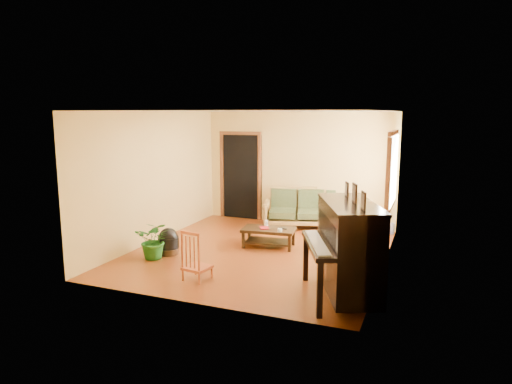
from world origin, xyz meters
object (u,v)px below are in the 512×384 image
at_px(coffee_table, 269,238).
at_px(ceramic_crock, 390,228).
at_px(red_chair, 197,255).
at_px(piano, 349,250).
at_px(armchair, 357,235).
at_px(footstool, 169,244).
at_px(potted_plant, 155,240).
at_px(sofa, 311,209).

xyz_separation_m(coffee_table, ceramic_crock, (2.10, 1.88, -0.07)).
bearing_deg(red_chair, piano, 13.79).
xyz_separation_m(armchair, piano, (0.18, -1.84, 0.26)).
relative_size(footstool, red_chair, 0.48).
bearing_deg(armchair, potted_plant, -174.65).
bearing_deg(coffee_table, footstool, -144.26).
bearing_deg(potted_plant, coffee_table, 41.35).
bearing_deg(ceramic_crock, piano, -93.39).
xyz_separation_m(sofa, footstool, (-1.93, -2.86, -0.26)).
bearing_deg(sofa, red_chair, -117.33).
xyz_separation_m(footstool, red_chair, (1.13, -0.96, 0.22)).
height_order(coffee_table, red_chair, red_chair).
distance_m(sofa, armchair, 2.23).
bearing_deg(ceramic_crock, armchair, -101.68).
relative_size(coffee_table, piano, 0.66).
relative_size(red_chair, ceramic_crock, 3.48).
xyz_separation_m(coffee_table, piano, (1.87, -1.90, 0.50)).
height_order(armchair, ceramic_crock, armchair).
bearing_deg(piano, armchair, 72.42).
bearing_deg(red_chair, sofa, 87.36).
xyz_separation_m(footstool, ceramic_crock, (3.65, 3.00, -0.07)).
relative_size(piano, red_chair, 1.93).
relative_size(footstool, ceramic_crock, 1.67).
distance_m(red_chair, potted_plant, 1.37).
height_order(red_chair, ceramic_crock, red_chair).
relative_size(sofa, coffee_table, 2.07).
relative_size(sofa, armchair, 2.46).
distance_m(piano, red_chair, 2.32).
distance_m(footstool, ceramic_crock, 4.72).
bearing_deg(potted_plant, piano, -7.44).
bearing_deg(sofa, ceramic_crock, -10.78).
xyz_separation_m(armchair, red_chair, (-2.12, -2.02, -0.02)).
height_order(ceramic_crock, potted_plant, potted_plant).
bearing_deg(footstool, red_chair, -40.44).
height_order(armchair, potted_plant, armchair).
distance_m(armchair, piano, 1.87).
relative_size(ceramic_crock, potted_plant, 0.33).
bearing_deg(footstool, coffee_table, 35.74).
xyz_separation_m(sofa, piano, (1.50, -3.63, 0.23)).
xyz_separation_m(coffee_table, footstool, (-1.55, -1.12, -0.00)).
xyz_separation_m(armchair, footstool, (-3.25, -1.06, -0.24)).
relative_size(coffee_table, potted_plant, 1.46).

